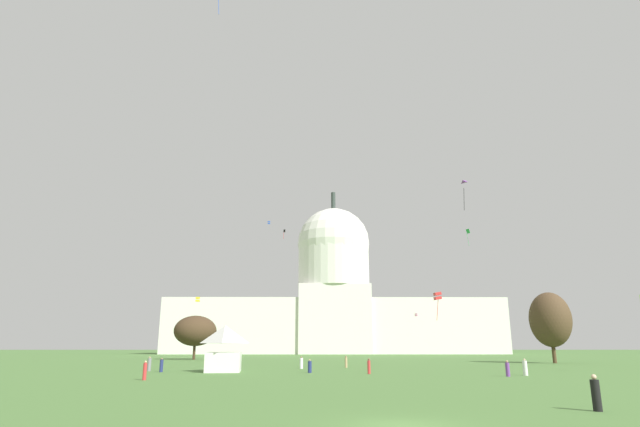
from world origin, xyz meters
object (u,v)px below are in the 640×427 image
(kite_blue_high, at_px, (269,223))
(kite_yellow_low, at_px, (198,299))
(person_navy_back_center, at_px, (161,366))
(event_tent, at_px, (224,348))
(person_red_lawn_far_left, at_px, (369,366))
(person_white_edge_west, at_px, (525,368))
(tree_west_far, at_px, (195,331))
(person_black_front_center, at_px, (596,394))
(kite_violet_mid, at_px, (462,188))
(capitol_building, at_px, (334,301))
(person_purple_near_tree_east, at_px, (508,369))
(person_red_back_left, at_px, (145,371))
(kite_red_low, at_px, (438,296))
(tree_east_near, at_px, (550,320))
(person_navy_near_tree_west, at_px, (310,367))
(kite_green_mid, at_px, (468,233))
(kite_pink_low, at_px, (416,315))
(person_white_near_tent, at_px, (301,363))
(person_tan_mid_center, at_px, (346,362))
(person_grey_aisle_center, at_px, (149,364))
(kite_black_high, at_px, (284,232))

(kite_blue_high, bearing_deg, kite_yellow_low, 75.26)
(kite_blue_high, bearing_deg, person_navy_back_center, 93.20)
(event_tent, distance_m, kite_yellow_low, 73.10)
(person_red_lawn_far_left, distance_m, person_white_edge_west, 16.76)
(tree_west_far, bearing_deg, person_black_front_center, -66.42)
(person_black_front_center, distance_m, kite_violet_mid, 55.11)
(capitol_building, xyz_separation_m, person_purple_near_tree_east, (12.52, -151.53, -19.74))
(event_tent, xyz_separation_m, person_navy_back_center, (-7.44, -0.45, -2.09))
(person_white_edge_west, bearing_deg, person_red_back_left, 149.90)
(kite_blue_high, xyz_separation_m, kite_red_low, (36.25, -93.06, -34.60))
(tree_west_far, bearing_deg, tree_east_near, -19.76)
(person_red_back_left, distance_m, kite_violet_mid, 52.18)
(person_purple_near_tree_east, bearing_deg, person_navy_near_tree_west, -32.71)
(event_tent, xyz_separation_m, person_purple_near_tree_east, (31.19, -9.92, -2.10))
(person_purple_near_tree_east, bearing_deg, kite_green_mid, -117.70)
(capitol_building, height_order, kite_green_mid, capitol_building)
(capitol_building, xyz_separation_m, tree_east_near, (36.20, -110.55, -12.68))
(person_red_back_left, height_order, kite_green_mid, kite_green_mid)
(capitol_building, relative_size, kite_pink_low, 123.05)
(tree_east_near, xyz_separation_m, kite_blue_high, (-60.21, 79.55, 37.62))
(person_white_near_tent, distance_m, kite_yellow_low, 68.65)
(person_white_edge_west, height_order, kite_pink_low, kite_pink_low)
(person_red_lawn_far_left, bearing_deg, person_purple_near_tree_east, 178.82)
(kite_yellow_low, bearing_deg, kite_blue_high, -118.29)
(kite_yellow_low, bearing_deg, kite_violet_mid, 122.20)
(person_black_front_center, relative_size, person_tan_mid_center, 1.03)
(person_navy_near_tree_west, relative_size, kite_pink_low, 1.45)
(tree_east_near, relative_size, person_purple_near_tree_east, 7.95)
(kite_pink_low, bearing_deg, person_white_edge_west, 125.80)
(tree_east_near, xyz_separation_m, kite_red_low, (-23.96, -13.52, 3.02))
(kite_red_low, bearing_deg, person_white_edge_west, -179.76)
(tree_west_far, bearing_deg, person_grey_aisle_center, -82.66)
(event_tent, bearing_deg, person_black_front_center, -63.08)
(capitol_building, bearing_deg, person_red_lawn_far_left, -90.53)
(person_red_back_left, bearing_deg, person_navy_near_tree_west, 156.37)
(person_white_edge_west, distance_m, kite_blue_high, 132.79)
(person_white_edge_west, bearing_deg, kite_pink_low, 44.06)
(event_tent, distance_m, kite_violet_mid, 42.09)
(event_tent, bearing_deg, person_purple_near_tree_east, -23.52)
(person_grey_aisle_center, relative_size, kite_red_low, 0.39)
(event_tent, distance_m, person_grey_aisle_center, 10.10)
(person_white_edge_west, bearing_deg, kite_red_low, 55.65)
(person_tan_mid_center, distance_m, person_purple_near_tree_east, 26.98)
(person_red_back_left, relative_size, kite_green_mid, 0.38)
(tree_east_near, height_order, person_black_front_center, tree_east_near)
(tree_west_far, height_order, person_navy_near_tree_west, tree_west_far)
(capitol_building, height_order, kite_yellow_low, capitol_building)
(kite_black_high, relative_size, kite_pink_low, 2.60)
(person_black_front_center, height_order, kite_green_mid, kite_green_mid)
(person_red_back_left, bearing_deg, kite_blue_high, -153.57)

